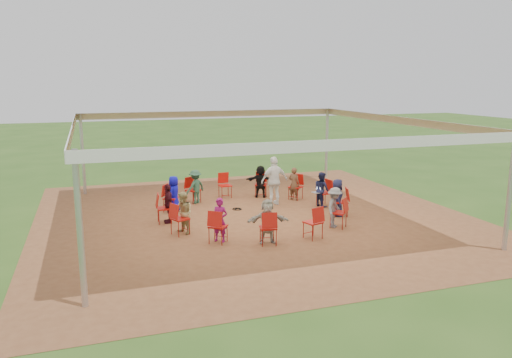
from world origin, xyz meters
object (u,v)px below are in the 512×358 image
object	(u,v)px
chair_1	(296,187)
person_seated_4	(174,194)
person_seated_1	(294,184)
chair_3	(225,186)
chair_6	(164,208)
chair_0	(324,193)
person_seated_8	(267,221)
person_seated_5	(168,203)
person_seated_10	(337,198)
standing_person	(274,181)
chair_7	(180,219)
cable_coil	(237,209)
chair_4	(193,190)
person_seated_0	(322,189)
person_seated_9	(335,207)
chair_10	(313,222)
chair_11	(338,213)
chair_12	(341,202)
person_seated_6	(184,213)
chair_2	(261,185)
person_seated_2	(261,181)
laptop	(317,191)
person_seated_7	(220,220)
chair_5	(171,198)
chair_8	(218,226)
person_seated_3	(195,187)
chair_9	(268,228)

from	to	relation	value
chair_1	person_seated_4	size ratio (longest dim) A/B	0.77
chair_1	person_seated_1	xyz separation A→B (m)	(-0.09, -0.07, 0.14)
chair_3	chair_6	distance (m)	3.64
chair_0	chair_1	world-z (taller)	same
person_seated_8	person_seated_5	bearing A→B (deg)	138.46
person_seated_10	standing_person	bearing A→B (deg)	51.44
chair_7	person_seated_10	distance (m)	5.02
person_seated_1	cable_coil	world-z (taller)	person_seated_1
chair_0	chair_4	size ratio (longest dim) A/B	1.00
person_seated_4	chair_6	bearing A→B (deg)	8.66
person_seated_0	person_seated_9	distance (m)	2.44
chair_1	chair_10	world-z (taller)	same
person_seated_0	person_seated_10	distance (m)	1.26
chair_11	person_seated_0	size ratio (longest dim) A/B	0.77
chair_10	person_seated_10	size ratio (longest dim) A/B	0.77
chair_12	person_seated_6	bearing A→B (deg)	110.28
cable_coil	chair_12	bearing A→B (deg)	-31.77
person_seated_8	standing_person	world-z (taller)	standing_person
chair_2	person_seated_2	xyz separation A→B (m)	(-0.05, -0.11, 0.14)
chair_11	laptop	distance (m)	2.43
chair_10	person_seated_5	bearing A→B (deg)	123.73
cable_coil	chair_4	bearing A→B (deg)	130.66
person_seated_7	person_seated_9	world-z (taller)	same
chair_7	person_seated_2	xyz separation A→B (m)	(3.57, 3.53, 0.14)
chair_5	chair_11	bearing A→B (deg)	83.08
chair_6	person_seated_5	world-z (taller)	person_seated_5
person_seated_4	laptop	xyz separation A→B (m)	(4.67, -0.90, -0.04)
chair_0	person_seated_10	world-z (taller)	person_seated_10
chair_8	person_seated_3	distance (m)	4.42
person_seated_10	chair_9	bearing A→B (deg)	139.91
chair_1	person_seated_2	xyz separation A→B (m)	(-1.09, 0.70, 0.14)
standing_person	person_seated_2	bearing A→B (deg)	-92.15
person_seated_2	person_seated_10	distance (m)	3.48
person_seated_2	person_seated_10	bearing A→B (deg)	138.46
person_seated_8	person_seated_10	xyz separation A→B (m)	(2.97, 1.81, 0.00)
chair_7	chair_9	bearing A→B (deg)	27.69
standing_person	chair_8	bearing A→B (deg)	43.73
chair_1	chair_2	xyz separation A→B (m)	(-1.04, 0.81, 0.00)
person_seated_3	person_seated_5	size ratio (longest dim) A/B	1.00
person_seated_8	cable_coil	distance (m)	3.60
chair_10	person_seated_7	world-z (taller)	person_seated_7
person_seated_2	person_seated_9	distance (m)	4.32
chair_7	chair_11	bearing A→B (deg)	55.38
chair_3	chair_12	world-z (taller)	same
chair_0	person_seated_9	distance (m)	2.50
chair_4	person_seated_5	bearing A→B (deg)	30.13
chair_4	chair_8	distance (m)	4.52
chair_1	chair_8	size ratio (longest dim) A/B	1.00
person_seated_8	chair_12	bearing A→B (deg)	40.09
chair_0	person_seated_5	size ratio (longest dim) A/B	0.77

